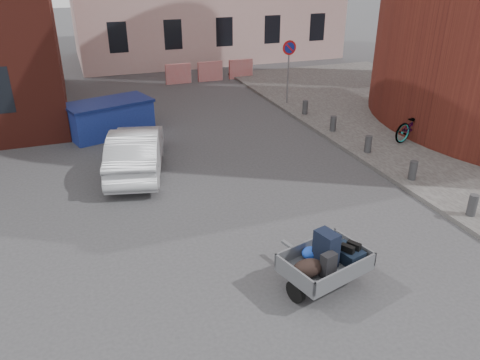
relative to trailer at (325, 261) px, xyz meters
name	(u,v)px	position (x,y,z in m)	size (l,w,h in m)	color
ground	(226,244)	(-1.29, 2.08, -0.61)	(120.00, 120.00, 0.00)	#38383A
sidewalk	(451,133)	(8.71, 6.08, -0.55)	(9.00, 24.00, 0.12)	#474442
no_parking_sign	(289,59)	(4.71, 11.56, 1.41)	(0.60, 0.09, 2.65)	gray
bollards	(368,144)	(4.71, 5.48, -0.21)	(0.22, 9.02, 0.55)	#3A3A3D
barriers	(210,71)	(2.91, 17.08, -0.11)	(4.70, 0.18, 1.00)	red
trailer	(325,261)	(0.00, 0.00, 0.00)	(1.83, 1.96, 1.20)	black
dumpster	(110,118)	(-2.89, 10.43, 0.01)	(3.26, 2.30, 1.24)	navy
silver_car	(136,150)	(-2.51, 6.80, 0.07)	(1.42, 4.09, 1.35)	#B2B5B9
bicycle	(416,124)	(6.93, 5.97, 0.06)	(0.73, 2.09, 1.10)	black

